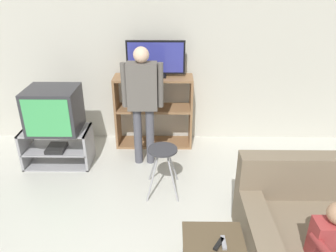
# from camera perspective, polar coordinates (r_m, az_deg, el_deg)

# --- Properties ---
(wall_back) EXTENTS (6.40, 0.06, 2.60)m
(wall_back) POSITION_cam_1_polar(r_m,az_deg,el_deg) (4.85, -0.38, 12.09)
(wall_back) COLOR beige
(wall_back) RESTS_ON ground_plane
(tv_stand) EXTENTS (0.89, 0.46, 0.52)m
(tv_stand) POSITION_cam_1_polar(r_m,az_deg,el_deg) (4.71, -18.63, -3.48)
(tv_stand) COLOR #939399
(tv_stand) RESTS_ON ground_plane
(television_main) EXTENTS (0.65, 0.55, 0.57)m
(television_main) POSITION_cam_1_polar(r_m,az_deg,el_deg) (4.47, -19.27, 2.67)
(television_main) COLOR #2D2D33
(television_main) RESTS_ON tv_stand
(media_shelf) EXTENTS (1.12, 0.38, 1.07)m
(media_shelf) POSITION_cam_1_polar(r_m,az_deg,el_deg) (4.85, -2.51, 2.65)
(media_shelf) COLOR #8E6642
(media_shelf) RESTS_ON ground_plane
(television_flat) EXTENTS (0.81, 0.20, 0.50)m
(television_flat) POSITION_cam_1_polar(r_m,az_deg,el_deg) (4.62, -2.16, 11.47)
(television_flat) COLOR black
(television_flat) RESTS_ON media_shelf
(folding_stool) EXTENTS (0.38, 0.46, 0.58)m
(folding_stool) POSITION_cam_1_polar(r_m,az_deg,el_deg) (3.82, -0.92, -5.36)
(folding_stool) COLOR #99999E
(folding_stool) RESTS_ON ground_plane
(snack_table) EXTENTS (0.51, 0.51, 0.43)m
(snack_table) POSITION_cam_1_polar(r_m,az_deg,el_deg) (2.88, 7.98, -20.24)
(snack_table) COLOR brown
(snack_table) RESTS_ON ground_plane
(remote_control_black) EXTENTS (0.11, 0.14, 0.02)m
(remote_control_black) POSITION_cam_1_polar(r_m,az_deg,el_deg) (2.84, 8.83, -19.63)
(remote_control_black) COLOR black
(remote_control_black) RESTS_ON snack_table
(remote_control_white) EXTENTS (0.04, 0.14, 0.02)m
(remote_control_white) POSITION_cam_1_polar(r_m,az_deg,el_deg) (2.85, 9.66, -19.38)
(remote_control_white) COLOR gray
(remote_control_white) RESTS_ON snack_table
(couch) EXTENTS (1.75, 0.96, 0.84)m
(couch) POSITION_cam_1_polar(r_m,az_deg,el_deg) (3.57, 27.01, -15.22)
(couch) COLOR #756651
(couch) RESTS_ON ground_plane
(person_standing_adult) EXTENTS (0.53, 0.20, 1.61)m
(person_standing_adult) POSITION_cam_1_polar(r_m,az_deg,el_deg) (4.20, -4.44, 5.16)
(person_standing_adult) COLOR #4C4C56
(person_standing_adult) RESTS_ON ground_plane
(person_seated_child) EXTENTS (0.33, 0.43, 0.92)m
(person_seated_child) POSITION_cam_1_polar(r_m,az_deg,el_deg) (2.91, 27.06, -18.91)
(person_seated_child) COLOR #2D2D38
(person_seated_child) RESTS_ON ground_plane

